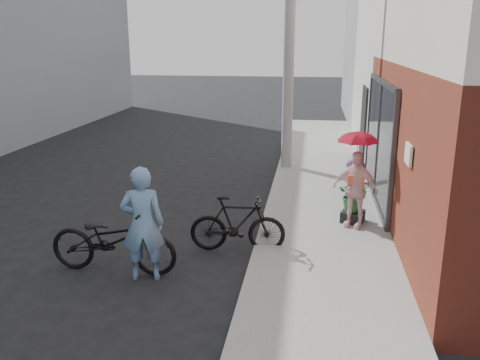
% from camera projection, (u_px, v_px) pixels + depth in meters
% --- Properties ---
extents(ground, '(80.00, 80.00, 0.00)m').
position_uv_depth(ground, '(196.00, 262.00, 8.10)').
color(ground, black).
rests_on(ground, ground).
extents(sidewalk, '(2.20, 24.00, 0.12)m').
position_uv_depth(sidewalk, '(326.00, 221.00, 9.69)').
color(sidewalk, gray).
rests_on(sidewalk, ground).
extents(curb, '(0.12, 24.00, 0.12)m').
position_uv_depth(curb, '(266.00, 218.00, 9.85)').
color(curb, '#9E9E99').
rests_on(curb, ground).
extents(east_building_far, '(8.00, 8.00, 7.00)m').
position_uv_depth(east_building_far, '(446.00, 36.00, 21.40)').
color(east_building_far, gray).
rests_on(east_building_far, ground).
extents(utility_pole, '(0.28, 0.28, 7.00)m').
position_uv_depth(utility_pole, '(289.00, 35.00, 12.71)').
color(utility_pole, '#9E9E99').
rests_on(utility_pole, ground).
extents(officer, '(0.70, 0.54, 1.72)m').
position_uv_depth(officer, '(143.00, 224.00, 7.32)').
color(officer, '#6991BC').
rests_on(officer, ground).
extents(bike_left, '(2.00, 0.75, 1.04)m').
position_uv_depth(bike_left, '(113.00, 240.00, 7.62)').
color(bike_left, black).
rests_on(bike_left, ground).
extents(bike_right, '(1.61, 0.57, 0.95)m').
position_uv_depth(bike_right, '(238.00, 224.00, 8.39)').
color(bike_right, black).
rests_on(bike_right, ground).
extents(kimono_woman, '(0.89, 0.64, 1.41)m').
position_uv_depth(kimono_woman, '(355.00, 189.00, 9.11)').
color(kimono_woman, '#FFD7D5').
rests_on(kimono_woman, sidewalk).
extents(parasol, '(0.71, 0.71, 0.62)m').
position_uv_depth(parasol, '(359.00, 134.00, 8.83)').
color(parasol, red).
rests_on(parasol, kimono_woman).
extents(planter, '(0.49, 0.49, 0.21)m').
position_uv_depth(planter, '(353.00, 216.00, 9.50)').
color(planter, black).
rests_on(planter, sidewalk).
extents(potted_plant, '(0.57, 0.49, 0.63)m').
position_uv_depth(potted_plant, '(354.00, 195.00, 9.39)').
color(potted_plant, '#2C7035').
rests_on(potted_plant, planter).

